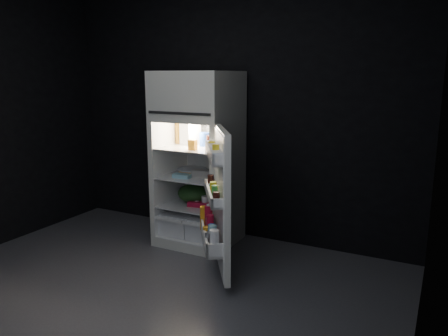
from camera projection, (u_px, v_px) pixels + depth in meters
The scene contains 18 objects.
floor at pixel (137, 299), 3.46m from camera, with size 4.00×3.40×0.00m, color #505055.
wall_back at pixel (232, 112), 4.66m from camera, with size 4.00×0.00×2.70m, color black.
wall_right at pixel (431, 151), 2.29m from camera, with size 0.00×3.40×2.70m, color black.
refrigerator at pixel (199, 153), 4.50m from camera, with size 0.76×0.71×1.78m.
fridge_door at pixel (218, 203), 3.69m from camera, with size 0.56×0.70×1.22m.
milk_jug at pixel (190, 133), 4.55m from camera, with size 0.16×0.16×0.24m, color white.
mayo_jar at pixel (204, 139), 4.46m from camera, with size 0.10×0.10×0.14m, color #2049B0.
jam_jar at pixel (211, 142), 4.32m from camera, with size 0.10×0.10×0.13m, color black.
amber_bottle at pixel (179, 133), 4.63m from camera, with size 0.09×0.09×0.22m, color #A9721B.
small_carton at pixel (193, 145), 4.25m from camera, with size 0.08×0.06×0.10m, color orange.
egg_carton at pixel (206, 173), 4.43m from camera, with size 0.29×0.11×0.07m, color gray.
pie at pixel (192, 171), 4.61m from camera, with size 0.29×0.29×0.04m, color tan.
flat_package at pixel (182, 176), 4.39m from camera, with size 0.18×0.09×0.04m, color #80B8C6.
wrapped_pkg at pixel (225, 172), 4.55m from camera, with size 0.12×0.10×0.05m, color beige.
produce_bag at pixel (194, 193), 4.58m from camera, with size 0.35×0.29×0.20m, color #193815.
yogurt_tray at pixel (202, 204), 4.47m from camera, with size 0.27×0.14×0.05m, color #A50E2B.
small_can_red at pixel (220, 198), 4.58m from camera, with size 0.07×0.07×0.09m, color #A50E2B.
small_can_silver at pixel (220, 198), 4.60m from camera, with size 0.06×0.06×0.09m, color #B9B9BD.
Camera 1 is at (2.07, -2.50, 1.74)m, focal length 35.00 mm.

